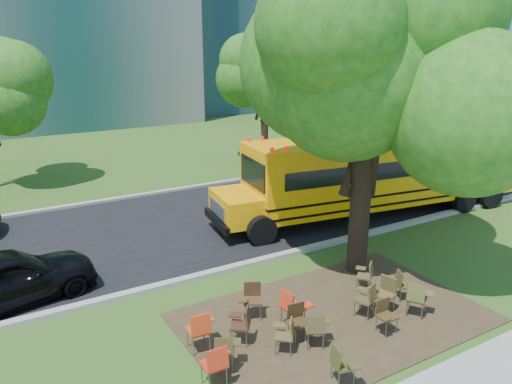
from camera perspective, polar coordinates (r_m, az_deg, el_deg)
ground at (r=12.15m, az=3.59°, el=-14.35°), size 160.00×160.00×0.00m
dirt_patch at (r=12.33m, az=8.91°, el=-13.95°), size 7.00×4.50×0.03m
asphalt_road at (r=17.77m, az=-9.22°, el=-3.99°), size 80.00×8.00×0.04m
kerb_near at (r=14.38m, az=-3.21°, el=-8.76°), size 80.00×0.25×0.14m
kerb_far at (r=21.43m, az=-13.32°, el=-0.43°), size 80.00×0.25×0.14m
bg_tree_3 at (r=26.51m, az=1.02°, el=14.20°), size 5.60×5.60×7.84m
bg_tree_4 at (r=30.79m, az=15.15°, el=12.73°), size 5.00×5.00×6.85m
main_tree at (r=13.34m, az=12.66°, el=11.88°), size 7.20×7.20×8.83m
school_bus at (r=19.21m, az=14.30°, el=2.52°), size 12.17×4.21×2.92m
chair_0 at (r=9.85m, az=-4.57°, el=-18.74°), size 0.60×0.53×0.91m
chair_1 at (r=10.27m, az=-3.51°, el=-17.46°), size 0.68×0.54×0.82m
chair_2 at (r=10.80m, az=3.50°, el=-15.69°), size 0.53×0.67×0.78m
chair_3 at (r=11.20m, az=4.71°, el=-14.19°), size 0.61×0.50×0.85m
chair_4 at (r=10.96m, az=6.91°, el=-15.07°), size 0.69×0.55×0.83m
chair_5 at (r=11.76m, az=14.52°, el=-13.22°), size 0.53×0.47×0.81m
chair_6 at (r=12.56m, az=14.48°, el=-10.86°), size 0.65×0.61×0.91m
chair_7 at (r=12.53m, az=17.99°, el=-11.28°), size 0.74×0.59×0.89m
chair_8 at (r=11.05m, az=-1.59°, el=-14.59°), size 0.58×0.73×0.85m
chair_9 at (r=11.96m, az=-0.52°, el=-11.85°), size 0.73×0.57×0.88m
chair_10 at (r=11.54m, az=4.15°, el=-12.78°), size 0.60×0.63×0.95m
chair_11 at (r=12.24m, az=12.60°, el=-11.60°), size 0.60×0.70×0.88m
chair_12 at (r=13.20m, az=16.48°, el=-9.92°), size 0.51×0.65×0.80m
chair_13 at (r=13.46m, az=12.51°, el=-9.05°), size 0.54×0.68×0.80m
chair_14 at (r=10.82m, az=-6.39°, el=-15.10°), size 0.65×0.55×0.94m
chair_15 at (r=10.04m, az=9.76°, el=-18.67°), size 0.47×0.61×0.81m
black_car at (r=13.82m, az=-26.57°, el=-8.82°), size 4.44×2.42×1.43m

